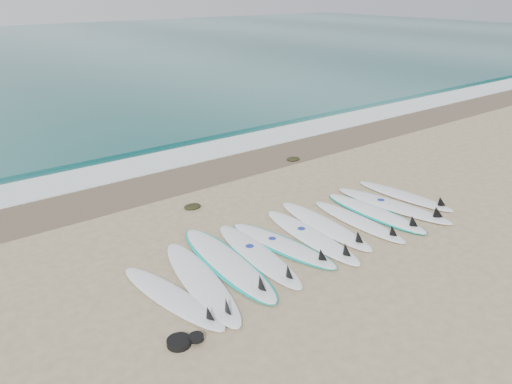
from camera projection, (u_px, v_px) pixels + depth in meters
ground at (307, 238)px, 9.20m from camera, size 120.00×120.00×0.00m
wet_sand_band at (193, 175)px, 12.20m from camera, size 120.00×1.80×0.01m
foam_band at (165, 160)px, 13.22m from camera, size 120.00×1.40×0.04m
wave_crest at (140, 146)px, 14.30m from camera, size 120.00×1.00×0.10m
surfboard_0 at (174, 298)px, 7.34m from camera, size 0.83×2.38×0.30m
surfboard_1 at (202, 282)px, 7.71m from camera, size 1.02×2.78×0.35m
surfboard_2 at (228, 263)px, 8.25m from camera, size 0.93×2.90×0.36m
surfboard_3 at (259, 255)px, 8.48m from camera, size 0.81×2.61×0.33m
surfboard_4 at (284, 245)px, 8.84m from camera, size 0.92×2.46×0.30m
surfboard_5 at (313, 237)px, 9.11m from camera, size 0.73×2.63×0.33m
surfboard_6 at (326, 226)px, 9.53m from camera, size 0.71×2.58×0.33m
surfboard_7 at (360, 222)px, 9.70m from camera, size 0.53×2.33×0.30m
surfboard_8 at (376, 213)px, 10.09m from camera, size 0.64×2.48×0.31m
surfboard_9 at (395, 206)px, 10.39m from camera, size 0.93×2.72×0.34m
surfboard_10 at (406, 196)px, 10.88m from camera, size 0.71×2.37×0.30m
seaweed_near at (192, 206)px, 10.41m from camera, size 0.37×0.29×0.07m
seaweed_far at (293, 159)px, 13.27m from camera, size 0.39×0.30×0.08m
leash_coil at (183, 341)px, 6.45m from camera, size 0.46×0.36×0.11m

